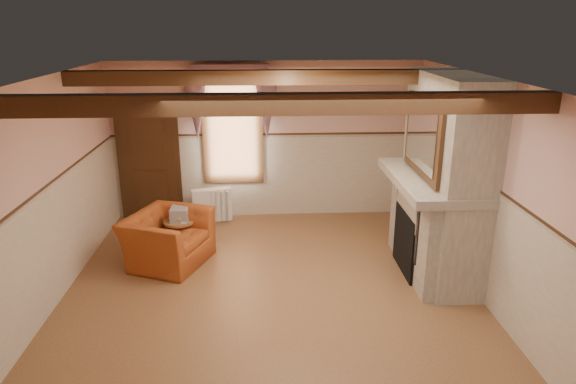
{
  "coord_description": "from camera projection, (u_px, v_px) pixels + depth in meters",
  "views": [
    {
      "loc": [
        -0.08,
        -6.02,
        3.44
      ],
      "look_at": [
        0.27,
        0.8,
        1.16
      ],
      "focal_mm": 32.0,
      "sensor_mm": 36.0,
      "label": 1
    }
  ],
  "objects": [
    {
      "name": "ceiling_beam_front",
      "position": [
        270.0,
        104.0,
        4.8
      ],
      "size": [
        5.5,
        0.18,
        0.2
      ],
      "primitive_type": "cube",
      "color": "black",
      "rests_on": "ceiling"
    },
    {
      "name": "wall_left",
      "position": [
        43.0,
        198.0,
        6.22
      ],
      "size": [
        0.02,
        6.0,
        2.8
      ],
      "primitive_type": "cube",
      "color": "#D3A092",
      "rests_on": "floor"
    },
    {
      "name": "jar_yellow",
      "position": [
        445.0,
        183.0,
        6.55
      ],
      "size": [
        0.06,
        0.06,
        0.12
      ],
      "primitive_type": "cylinder",
      "color": "gold",
      "rests_on": "mantel"
    },
    {
      "name": "wall_front",
      "position": [
        277.0,
        335.0,
        3.51
      ],
      "size": [
        5.5,
        0.02,
        2.8
      ],
      "primitive_type": "cube",
      "color": "#D3A092",
      "rests_on": "floor"
    },
    {
      "name": "wall_right",
      "position": [
        487.0,
        191.0,
        6.48
      ],
      "size": [
        0.02,
        6.0,
        2.8
      ],
      "primitive_type": "cube",
      "color": "#D3A092",
      "rests_on": "floor"
    },
    {
      "name": "oil_lamp",
      "position": [
        422.0,
        157.0,
        7.47
      ],
      "size": [
        0.11,
        0.11,
        0.28
      ],
      "primitive_type": "cylinder",
      "color": "gold",
      "rests_on": "mantel"
    },
    {
      "name": "wainscot",
      "position": [
        270.0,
        242.0,
        6.56
      ],
      "size": [
        5.5,
        6.0,
        1.5
      ],
      "primitive_type": null,
      "color": "beige",
      "rests_on": "floor"
    },
    {
      "name": "fireplace",
      "position": [
        445.0,
        177.0,
        7.04
      ],
      "size": [
        0.85,
        2.0,
        2.8
      ],
      "primitive_type": "cube",
      "color": "gray",
      "rests_on": "floor"
    },
    {
      "name": "mantel",
      "position": [
        432.0,
        180.0,
        7.04
      ],
      "size": [
        1.05,
        2.05,
        0.12
      ],
      "primitive_type": "cube",
      "color": "gray",
      "rests_on": "fireplace"
    },
    {
      "name": "mantel_clock",
      "position": [
        417.0,
        155.0,
        7.72
      ],
      "size": [
        0.14,
        0.24,
        0.2
      ],
      "primitive_type": "cube",
      "color": "black",
      "rests_on": "mantel"
    },
    {
      "name": "firebox",
      "position": [
        410.0,
        241.0,
        7.32
      ],
      "size": [
        0.2,
        0.95,
        0.9
      ],
      "primitive_type": "cube",
      "color": "black",
      "rests_on": "floor"
    },
    {
      "name": "bowl",
      "position": [
        430.0,
        171.0,
        7.11
      ],
      "size": [
        0.34,
        0.34,
        0.08
      ],
      "primitive_type": "imported",
      "color": "brown",
      "rests_on": "mantel"
    },
    {
      "name": "floor",
      "position": [
        271.0,
        294.0,
        6.79
      ],
      "size": [
        5.5,
        6.0,
        0.01
      ],
      "primitive_type": "cube",
      "color": "brown",
      "rests_on": "ground"
    },
    {
      "name": "door",
      "position": [
        149.0,
        162.0,
        9.14
      ],
      "size": [
        1.1,
        0.1,
        2.1
      ],
      "primitive_type": "cube",
      "color": "black",
      "rests_on": "floor"
    },
    {
      "name": "radiator",
      "position": [
        212.0,
        205.0,
        9.21
      ],
      "size": [
        0.72,
        0.34,
        0.6
      ],
      "primitive_type": "cube",
      "rotation": [
        0.0,
        0.0,
        0.24
      ],
      "color": "white",
      "rests_on": "floor"
    },
    {
      "name": "side_table",
      "position": [
        180.0,
        237.0,
        7.91
      ],
      "size": [
        0.49,
        0.49,
        0.55
      ],
      "primitive_type": "cylinder",
      "rotation": [
        0.0,
        0.0,
        -0.05
      ],
      "color": "brown",
      "rests_on": "floor"
    },
    {
      "name": "ceiling_beam_back",
      "position": [
        267.0,
        77.0,
        7.07
      ],
      "size": [
        5.5,
        0.18,
        0.2
      ],
      "primitive_type": "cube",
      "color": "black",
      "rests_on": "ceiling"
    },
    {
      "name": "overmantel_mirror",
      "position": [
        423.0,
        137.0,
        6.84
      ],
      "size": [
        0.06,
        1.44,
        1.04
      ],
      "primitive_type": "cube",
      "color": "silver",
      "rests_on": "fireplace"
    },
    {
      "name": "chair_rail",
      "position": [
        269.0,
        187.0,
        6.32
      ],
      "size": [
        5.5,
        6.0,
        0.08
      ],
      "primitive_type": null,
      "color": "black",
      "rests_on": "wainscot"
    },
    {
      "name": "candle_red",
      "position": [
        454.0,
        189.0,
        6.23
      ],
      "size": [
        0.06,
        0.06,
        0.16
      ],
      "primitive_type": "cylinder",
      "color": "maroon",
      "rests_on": "mantel"
    },
    {
      "name": "wall_back",
      "position": [
        267.0,
        141.0,
        9.19
      ],
      "size": [
        5.5,
        0.02,
        2.8
      ],
      "primitive_type": "cube",
      "color": "#D3A092",
      "rests_on": "floor"
    },
    {
      "name": "armchair",
      "position": [
        168.0,
        239.0,
        7.57
      ],
      "size": [
        1.38,
        1.47,
        0.76
      ],
      "primitive_type": "imported",
      "rotation": [
        0.0,
        0.0,
        1.19
      ],
      "color": "#994219",
      "rests_on": "floor"
    },
    {
      "name": "window",
      "position": [
        233.0,
        128.0,
        9.05
      ],
      "size": [
        1.06,
        0.08,
        2.02
      ],
      "primitive_type": "cube",
      "color": "white",
      "rests_on": "wall_back"
    },
    {
      "name": "ceiling",
      "position": [
        268.0,
        79.0,
        5.91
      ],
      "size": [
        5.5,
        6.0,
        0.01
      ],
      "primitive_type": "cube",
      "color": "silver",
      "rests_on": "wall_back"
    },
    {
      "name": "window_drapes",
      "position": [
        231.0,
        94.0,
        8.78
      ],
      "size": [
        1.3,
        0.14,
        1.4
      ],
      "primitive_type": "cube",
      "color": "gray",
      "rests_on": "wall_back"
    },
    {
      "name": "book_stack",
      "position": [
        180.0,
        214.0,
        7.81
      ],
      "size": [
        0.27,
        0.33,
        0.2
      ],
      "primitive_type": "cube",
      "rotation": [
        0.0,
        0.0,
        -0.03
      ],
      "color": "#B7AD8C",
      "rests_on": "side_table"
    }
  ]
}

